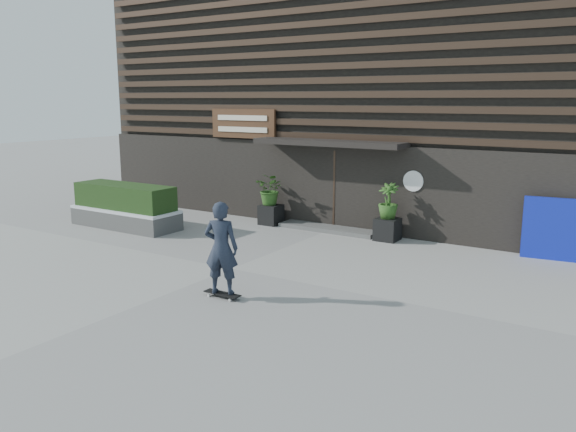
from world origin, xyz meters
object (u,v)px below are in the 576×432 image
Objects in this scene: planter_pot_right at (387,229)px; skateboarder at (221,248)px; blue_tarp at (558,230)px; planter_pot_left at (271,215)px; raised_bed at (126,219)px.

planter_pot_right is 6.13m from skateboarder.
planter_pot_right is at bearing 177.29° from blue_tarp.
blue_tarp is (7.97, 0.30, 0.44)m from planter_pot_left.
raised_bed is at bearing -160.03° from planter_pot_right.
skateboarder reaches higher than blue_tarp.
blue_tarp is (11.42, 2.94, 0.49)m from raised_bed.
planter_pot_left is 0.17× the size of raised_bed.
raised_bed is at bearing 152.09° from skateboarder.
blue_tarp reaches higher than planter_pot_left.
planter_pot_left is 0.38× the size of blue_tarp.
planter_pot_left is 0.32× the size of skateboarder.
skateboarder is (-0.85, -6.03, 0.68)m from planter_pot_right.
planter_pot_left is 7.98m from blue_tarp.
blue_tarp is 0.84× the size of skateboarder.
blue_tarp reaches higher than planter_pot_right.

